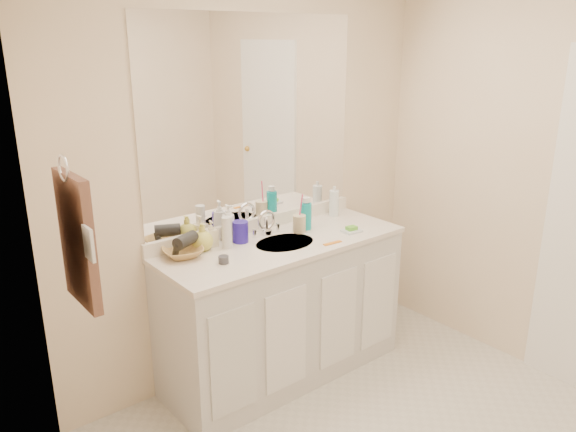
% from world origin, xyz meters
% --- Properties ---
extents(wall_back, '(2.60, 0.02, 2.40)m').
position_xyz_m(wall_back, '(0.00, 1.30, 1.20)').
color(wall_back, '#F7E0C1').
rests_on(wall_back, floor).
extents(wall_left, '(0.02, 2.60, 2.40)m').
position_xyz_m(wall_left, '(-1.30, 0.00, 1.20)').
color(wall_left, '#F7E0C1').
rests_on(wall_left, floor).
extents(wall_right, '(0.02, 2.60, 2.40)m').
position_xyz_m(wall_right, '(1.30, 0.00, 1.20)').
color(wall_right, '#F7E0C1').
rests_on(wall_right, floor).
extents(vanity_cabinet, '(1.50, 0.55, 0.85)m').
position_xyz_m(vanity_cabinet, '(0.00, 1.02, 0.42)').
color(vanity_cabinet, silver).
rests_on(vanity_cabinet, floor).
extents(countertop, '(1.52, 0.57, 0.03)m').
position_xyz_m(countertop, '(0.00, 1.02, 0.86)').
color(countertop, white).
rests_on(countertop, vanity_cabinet).
extents(backsplash, '(1.52, 0.03, 0.08)m').
position_xyz_m(backsplash, '(0.00, 1.29, 0.92)').
color(backsplash, white).
rests_on(backsplash, countertop).
extents(sink_basin, '(0.37, 0.37, 0.02)m').
position_xyz_m(sink_basin, '(0.00, 1.00, 0.87)').
color(sink_basin, beige).
rests_on(sink_basin, countertop).
extents(faucet, '(0.02, 0.02, 0.11)m').
position_xyz_m(faucet, '(0.00, 1.18, 0.94)').
color(faucet, silver).
rests_on(faucet, countertop).
extents(mirror, '(1.48, 0.01, 1.20)m').
position_xyz_m(mirror, '(0.00, 1.29, 1.56)').
color(mirror, white).
rests_on(mirror, wall_back).
extents(blue_mug, '(0.10, 0.10, 0.13)m').
position_xyz_m(blue_mug, '(-0.19, 1.17, 0.94)').
color(blue_mug, '#2717A0').
rests_on(blue_mug, countertop).
extents(tan_cup, '(0.10, 0.10, 0.11)m').
position_xyz_m(tan_cup, '(0.18, 1.09, 0.93)').
color(tan_cup, beige).
rests_on(tan_cup, countertop).
extents(toothbrush, '(0.02, 0.04, 0.18)m').
position_xyz_m(toothbrush, '(0.19, 1.09, 1.03)').
color(toothbrush, '#E63C6F').
rests_on(toothbrush, tan_cup).
extents(mouthwash_bottle, '(0.08, 0.08, 0.17)m').
position_xyz_m(mouthwash_bottle, '(0.25, 1.11, 0.96)').
color(mouthwash_bottle, '#0EA2AA').
rests_on(mouthwash_bottle, countertop).
extents(clear_pump_bottle, '(0.08, 0.08, 0.17)m').
position_xyz_m(clear_pump_bottle, '(0.58, 1.20, 0.97)').
color(clear_pump_bottle, white).
rests_on(clear_pump_bottle, countertop).
extents(soap_dish, '(0.12, 0.10, 0.01)m').
position_xyz_m(soap_dish, '(0.44, 0.89, 0.89)').
color(soap_dish, silver).
rests_on(soap_dish, countertop).
extents(green_soap, '(0.07, 0.05, 0.02)m').
position_xyz_m(green_soap, '(0.44, 0.89, 0.90)').
color(green_soap, '#5DBA2D').
rests_on(green_soap, soap_dish).
extents(orange_comb, '(0.13, 0.04, 0.01)m').
position_xyz_m(orange_comb, '(0.21, 0.82, 0.88)').
color(orange_comb, orange).
rests_on(orange_comb, countertop).
extents(dark_jar, '(0.06, 0.06, 0.04)m').
position_xyz_m(dark_jar, '(-0.45, 0.96, 0.90)').
color(dark_jar, '#3B3A42').
rests_on(dark_jar, countertop).
extents(extra_white_bottle, '(0.06, 0.06, 0.18)m').
position_xyz_m(extra_white_bottle, '(-0.31, 1.14, 0.97)').
color(extra_white_bottle, silver).
rests_on(extra_white_bottle, countertop).
extents(soap_bottle_white, '(0.11, 0.11, 0.22)m').
position_xyz_m(soap_bottle_white, '(-0.23, 1.24, 0.99)').
color(soap_bottle_white, white).
rests_on(soap_bottle_white, countertop).
extents(soap_bottle_cream, '(0.08, 0.08, 0.15)m').
position_xyz_m(soap_bottle_cream, '(-0.36, 1.23, 0.96)').
color(soap_bottle_cream, '#F0E5C4').
rests_on(soap_bottle_cream, countertop).
extents(soap_bottle_yellow, '(0.13, 0.13, 0.15)m').
position_xyz_m(soap_bottle_yellow, '(-0.43, 1.20, 0.96)').
color(soap_bottle_yellow, '#D4D052').
rests_on(soap_bottle_yellow, countertop).
extents(wicker_basket, '(0.27, 0.27, 0.05)m').
position_xyz_m(wicker_basket, '(-0.57, 1.18, 0.91)').
color(wicker_basket, '#B18647').
rests_on(wicker_basket, countertop).
extents(hair_dryer, '(0.16, 0.13, 0.07)m').
position_xyz_m(hair_dryer, '(-0.55, 1.18, 0.97)').
color(hair_dryer, black).
rests_on(hair_dryer, wicker_basket).
extents(towel_ring, '(0.01, 0.11, 0.11)m').
position_xyz_m(towel_ring, '(-1.27, 0.77, 1.55)').
color(towel_ring, silver).
rests_on(towel_ring, wall_left).
extents(hand_towel, '(0.04, 0.32, 0.55)m').
position_xyz_m(hand_towel, '(-1.25, 0.77, 1.25)').
color(hand_towel, '#4E3329').
rests_on(hand_towel, towel_ring).
extents(switch_plate, '(0.01, 0.08, 0.13)m').
position_xyz_m(switch_plate, '(-1.27, 0.57, 1.30)').
color(switch_plate, silver).
rests_on(switch_plate, wall_left).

